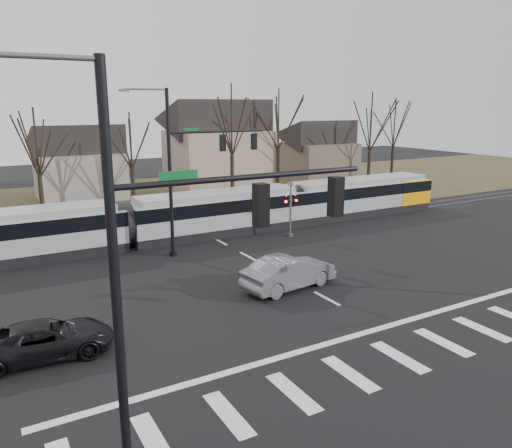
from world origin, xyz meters
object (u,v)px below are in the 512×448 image
tram (216,211)px  rail_crossing_signal (291,211)px  suv (45,340)px  sedan (289,272)px

tram → rail_crossing_signal: rail_crossing_signal is taller
tram → rail_crossing_signal: bearing=-36.2°
tram → suv: tram is taller
tram → sedan: tram is taller
sedan → rail_crossing_signal: (5.80, 8.63, 1.03)m
tram → rail_crossing_signal: 5.43m
suv → tram: bearing=-41.0°
tram → suv: size_ratio=8.08×
tram → sedan: bearing=-96.8°
suv → rail_crossing_signal: bearing=-56.2°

